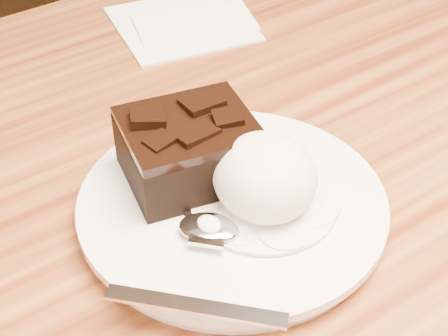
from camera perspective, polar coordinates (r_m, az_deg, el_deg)
plate at (r=0.51m, az=0.66°, el=-3.25°), size 0.22×0.22×0.02m
brownie at (r=0.51m, az=-2.77°, el=1.19°), size 0.11×0.10×0.04m
ice_cream_scoop at (r=0.49m, az=3.26°, el=-0.75°), size 0.07×0.07×0.06m
melt_puddle at (r=0.50m, az=3.17°, el=-2.83°), size 0.10×0.10×0.00m
spoon at (r=0.48m, az=-1.17°, el=-4.92°), size 0.13×0.14×0.01m
napkin at (r=0.76m, az=-3.38°, el=11.44°), size 0.16×0.16×0.01m
crumb_a at (r=0.53m, az=2.43°, el=-0.52°), size 0.01×0.01×0.00m
crumb_b at (r=0.49m, az=-2.85°, el=-3.66°), size 0.01×0.01×0.00m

